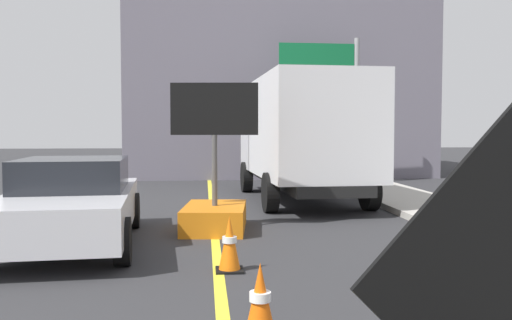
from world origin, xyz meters
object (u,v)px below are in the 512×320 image
at_px(box_truck, 303,135).
at_px(traffic_cone_mid_lane, 260,303).
at_px(arrow_board_trailer, 215,204).
at_px(traffic_cone_far_lane, 229,244).
at_px(highway_guide_sign, 334,84).
at_px(pickup_car, 72,202).

bearing_deg(box_truck, traffic_cone_mid_lane, -102.48).
bearing_deg(arrow_board_trailer, traffic_cone_mid_lane, -86.90).
xyz_separation_m(box_truck, traffic_cone_far_lane, (-2.21, -6.88, -1.37)).
distance_m(box_truck, highway_guide_sign, 5.18).
bearing_deg(pickup_car, highway_guide_sign, 55.50).
bearing_deg(traffic_cone_mid_lane, highway_guide_sign, 73.98).
xyz_separation_m(arrow_board_trailer, box_truck, (2.34, 3.88, 1.25)).
bearing_deg(box_truck, arrow_board_trailer, -121.10).
height_order(highway_guide_sign, traffic_cone_far_lane, highway_guide_sign).
xyz_separation_m(highway_guide_sign, traffic_cone_far_lane, (-4.11, -11.39, -3.06)).
distance_m(arrow_board_trailer, box_truck, 4.70).
bearing_deg(highway_guide_sign, traffic_cone_far_lane, -109.85).
height_order(traffic_cone_mid_lane, traffic_cone_far_lane, traffic_cone_far_lane).
bearing_deg(box_truck, traffic_cone_far_lane, -107.78).
bearing_deg(traffic_cone_mid_lane, box_truck, 77.52).
bearing_deg(traffic_cone_far_lane, pickup_car, 142.26).
height_order(pickup_car, traffic_cone_mid_lane, pickup_car).
height_order(arrow_board_trailer, traffic_cone_mid_lane, arrow_board_trailer).
height_order(arrow_board_trailer, pickup_car, arrow_board_trailer).
relative_size(arrow_board_trailer, pickup_car, 0.59).
distance_m(traffic_cone_mid_lane, traffic_cone_far_lane, 2.39).
distance_m(highway_guide_sign, traffic_cone_mid_lane, 14.65).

